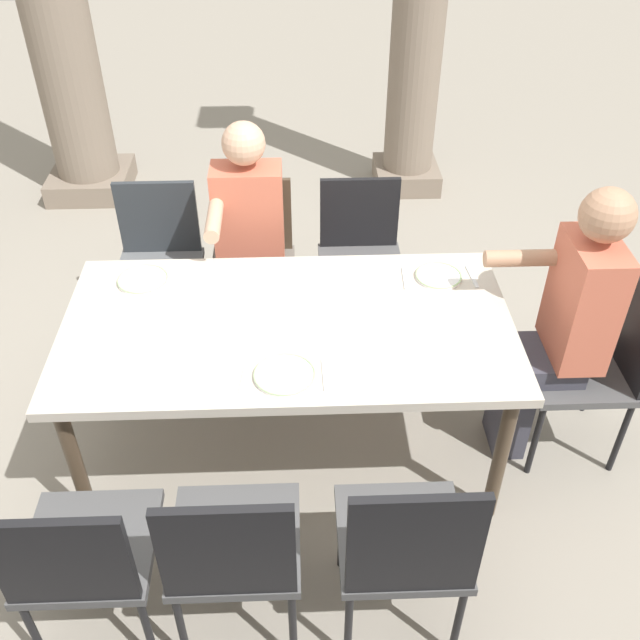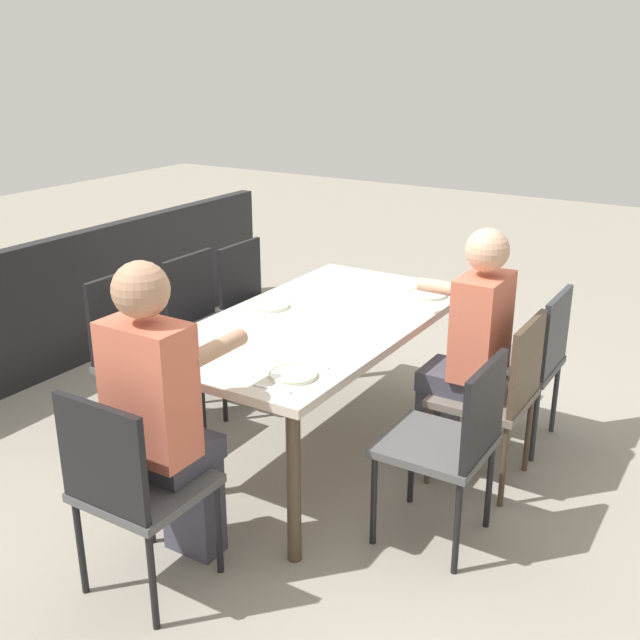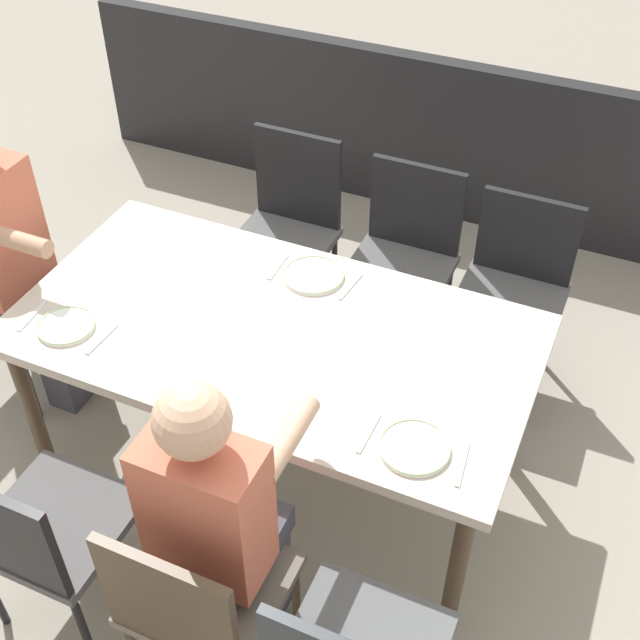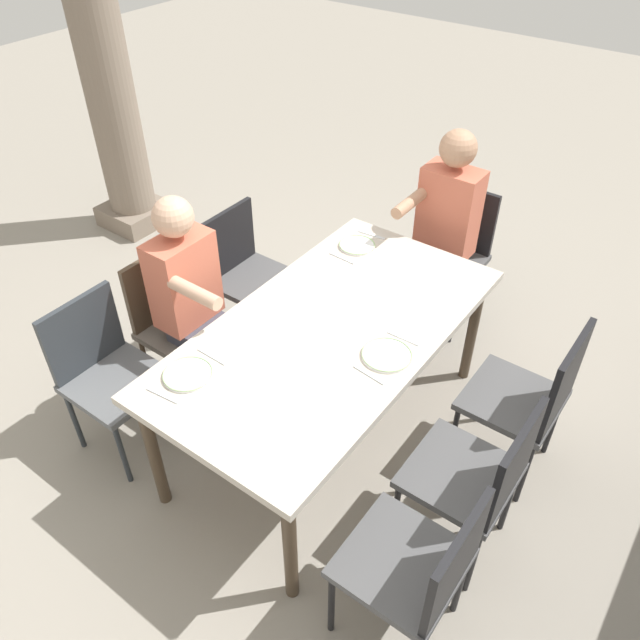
{
  "view_description": "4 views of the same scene",
  "coord_description": "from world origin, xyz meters",
  "views": [
    {
      "loc": [
        0.04,
        -2.28,
        2.57
      ],
      "look_at": [
        0.13,
        -0.01,
        0.77
      ],
      "focal_mm": 40.02,
      "sensor_mm": 36.0,
      "label": 1
    },
    {
      "loc": [
        3.05,
        1.9,
        2.03
      ],
      "look_at": [
        0.03,
        0.03,
        0.76
      ],
      "focal_mm": 42.19,
      "sensor_mm": 36.0,
      "label": 2
    },
    {
      "loc": [
        -1.03,
        1.91,
        2.72
      ],
      "look_at": [
        -0.14,
        -0.09,
        0.78
      ],
      "focal_mm": 46.54,
      "sensor_mm": 36.0,
      "label": 3
    },
    {
      "loc": [
        -1.87,
        -1.31,
        2.7
      ],
      "look_at": [
        -0.07,
        0.01,
        0.85
      ],
      "focal_mm": 35.09,
      "sensor_mm": 36.0,
      "label": 4
    }
  ],
  "objects": [
    {
      "name": "plate_2",
      "position": [
        0.67,
        0.29,
        0.76
      ],
      "size": [
        0.21,
        0.21,
        0.02
      ],
      "color": "white",
      "rests_on": "dining_table"
    },
    {
      "name": "chair_east_south",
      "position": [
        0.38,
        -0.91,
        0.53
      ],
      "size": [
        0.44,
        0.44,
        0.92
      ],
      "color": "#4F4F50",
      "rests_on": "ground"
    },
    {
      "name": "chair_east_north",
      "position": [
        0.38,
        0.9,
        0.51
      ],
      "size": [
        0.44,
        0.44,
        0.87
      ],
      "color": "#4F4F50",
      "rests_on": "ground"
    },
    {
      "name": "spoon_1",
      "position": [
        0.14,
        -0.32,
        0.76
      ],
      "size": [
        0.02,
        0.17,
        0.01
      ],
      "primitive_type": "cube",
      "rotation": [
        0.0,
        0.0,
        0.02
      ],
      "color": "silver",
      "rests_on": "dining_table"
    },
    {
      "name": "spoon_0",
      "position": [
        -0.49,
        0.32,
        0.76
      ],
      "size": [
        0.02,
        0.17,
        0.01
      ],
      "primitive_type": "cube",
      "rotation": [
        0.0,
        0.0,
        -0.02
      ],
      "color": "silver",
      "rests_on": "dining_table"
    },
    {
      "name": "chair_mid_south",
      "position": [
        -0.19,
        -0.9,
        0.53
      ],
      "size": [
        0.44,
        0.44,
        0.9
      ],
      "color": "#4F4F50",
      "rests_on": "ground"
    },
    {
      "name": "chair_west_north",
      "position": [
        -0.68,
        0.9,
        0.5
      ],
      "size": [
        0.44,
        0.44,
        0.87
      ],
      "color": "#5B5E61",
      "rests_on": "ground"
    },
    {
      "name": "diner_man_white",
      "position": [
        1.14,
        0.0,
        0.72
      ],
      "size": [
        0.5,
        0.35,
        1.33
      ],
      "color": "#3F3F4C",
      "rests_on": "ground"
    },
    {
      "name": "fork_0",
      "position": [
        -0.79,
        0.32,
        0.76
      ],
      "size": [
        0.03,
        0.17,
        0.01
      ],
      "primitive_type": "cube",
      "rotation": [
        0.0,
        0.0,
        0.11
      ],
      "color": "silver",
      "rests_on": "dining_table"
    },
    {
      "name": "ground_plane",
      "position": [
        0.0,
        0.0,
        0.0
      ],
      "size": [
        16.0,
        16.0,
        0.0
      ],
      "primitive_type": "plane",
      "color": "gray"
    },
    {
      "name": "dining_table",
      "position": [
        0.0,
        0.0,
        0.69
      ],
      "size": [
        1.85,
        0.97,
        0.75
      ],
      "color": "beige",
      "rests_on": "ground"
    },
    {
      "name": "diner_woman_green",
      "position": [
        -0.19,
        0.73,
        0.69
      ],
      "size": [
        0.35,
        0.49,
        1.28
      ],
      "color": "#3F3F4C",
      "rests_on": "ground"
    },
    {
      "name": "spoon_2",
      "position": [
        0.82,
        0.29,
        0.76
      ],
      "size": [
        0.03,
        0.17,
        0.01
      ],
      "primitive_type": "cube",
      "rotation": [
        0.0,
        0.0,
        0.08
      ],
      "color": "silver",
      "rests_on": "dining_table"
    },
    {
      "name": "plate_0",
      "position": [
        -0.64,
        0.32,
        0.76
      ],
      "size": [
        0.22,
        0.22,
        0.02
      ],
      "color": "white",
      "rests_on": "dining_table"
    },
    {
      "name": "chair_mid_north",
      "position": [
        -0.19,
        0.9,
        0.51
      ],
      "size": [
        0.44,
        0.44,
        0.87
      ],
      "color": "#6A6158",
      "rests_on": "ground"
    },
    {
      "name": "fork_1",
      "position": [
        -0.16,
        -0.32,
        0.76
      ],
      "size": [
        0.03,
        0.17,
        0.01
      ],
      "primitive_type": "cube",
      "rotation": [
        0.0,
        0.0,
        -0.11
      ],
      "color": "silver",
      "rests_on": "dining_table"
    },
    {
      "name": "chair_west_south",
      "position": [
        -0.68,
        -0.9,
        0.51
      ],
      "size": [
        0.44,
        0.44,
        0.87
      ],
      "color": "#4F4F50",
      "rests_on": "ground"
    },
    {
      "name": "plate_1",
      "position": [
        -0.01,
        -0.32,
        0.76
      ],
      "size": [
        0.23,
        0.23,
        0.02
      ],
      "color": "white",
      "rests_on": "dining_table"
    },
    {
      "name": "patio_railing",
      "position": [
        0.0,
        -2.04,
        0.45
      ],
      "size": [
        4.25,
        0.1,
        0.9
      ],
      "primitive_type": "cube",
      "color": "black",
      "rests_on": "ground"
    },
    {
      "name": "chair_head_east",
      "position": [
        1.34,
        0.0,
        0.51
      ],
      "size": [
        0.44,
        0.44,
        0.88
      ],
      "color": "#4F4F50",
      "rests_on": "ground"
    },
    {
      "name": "fork_2",
      "position": [
        0.52,
        0.29,
        0.76
      ],
      "size": [
        0.02,
        0.17,
        0.01
      ],
      "primitive_type": "cube",
      "rotation": [
        0.0,
        0.0,
        -0.05
      ],
      "color": "silver",
      "rests_on": "dining_table"
    }
  ]
}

